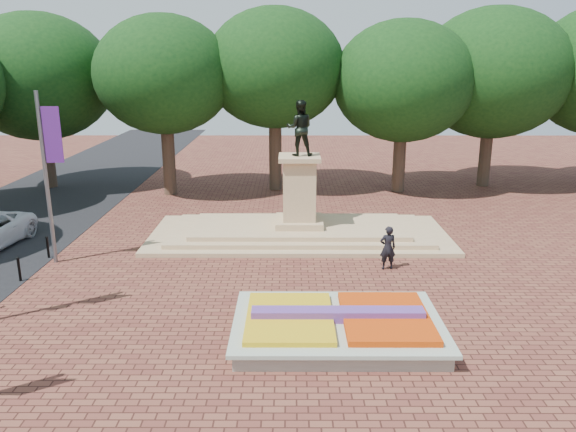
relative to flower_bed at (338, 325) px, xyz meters
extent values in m
plane|color=brown|center=(-1.03, 2.00, -0.38)|extent=(90.00, 90.00, 0.00)
cube|color=gray|center=(-0.03, 0.00, -0.15)|extent=(6.00, 4.00, 0.45)
cube|color=#B6C1AF|center=(-0.03, 0.00, 0.12)|extent=(6.30, 4.30, 0.12)
cube|color=#CF470B|center=(1.42, 0.00, 0.25)|extent=(2.60, 3.40, 0.22)
cube|color=gold|center=(-1.48, 0.00, 0.24)|extent=(2.60, 3.40, 0.18)
cube|color=#552F81|center=(-0.03, 0.00, 0.34)|extent=(5.20, 0.55, 0.38)
cube|color=tan|center=(-1.03, 10.00, -0.28)|extent=(14.00, 6.00, 0.20)
cube|color=tan|center=(-1.03, 10.00, -0.08)|extent=(12.00, 5.00, 0.20)
cube|color=tan|center=(-1.03, 10.00, 0.12)|extent=(10.00, 4.00, 0.20)
cube|color=tan|center=(-1.03, 10.00, 0.37)|extent=(2.20, 2.20, 0.30)
cube|color=tan|center=(-1.03, 10.00, 1.92)|extent=(1.50, 1.50, 2.80)
cube|color=tan|center=(-1.03, 10.00, 3.42)|extent=(1.90, 1.90, 0.20)
imported|color=black|center=(-1.03, 10.00, 4.77)|extent=(1.22, 0.95, 2.50)
cylinder|color=#3C2C21|center=(-17.03, 20.00, 1.62)|extent=(0.80, 0.80, 4.00)
ellipsoid|color=black|center=(-17.03, 20.00, 6.32)|extent=(8.80, 8.80, 7.48)
cylinder|color=#3C2C21|center=(-9.03, 20.00, 1.62)|extent=(0.80, 0.80, 4.00)
ellipsoid|color=black|center=(-9.03, 20.00, 6.32)|extent=(8.80, 8.80, 7.48)
cylinder|color=#3C2C21|center=(-2.03, 20.00, 1.62)|extent=(0.80, 0.80, 4.00)
ellipsoid|color=black|center=(-2.03, 20.00, 6.32)|extent=(8.80, 8.80, 7.48)
cylinder|color=#3C2C21|center=(4.97, 20.00, 1.62)|extent=(0.80, 0.80, 4.00)
ellipsoid|color=black|center=(4.97, 20.00, 6.32)|extent=(8.80, 8.80, 7.48)
cylinder|color=#3C2C21|center=(11.97, 20.00, 1.62)|extent=(0.80, 0.80, 4.00)
ellipsoid|color=black|center=(11.97, 20.00, 6.32)|extent=(8.80, 8.80, 7.48)
cylinder|color=slate|center=(-11.23, 6.50, 3.12)|extent=(0.16, 0.16, 7.00)
cube|color=#581E7F|center=(-10.78, 6.50, 4.92)|extent=(0.70, 0.04, 2.20)
cylinder|color=black|center=(-11.73, 4.40, 0.07)|extent=(0.10, 0.10, 0.90)
sphere|color=black|center=(-11.73, 4.40, 0.54)|extent=(0.12, 0.12, 0.12)
cylinder|color=black|center=(-11.73, 7.00, 0.07)|extent=(0.10, 0.10, 0.90)
sphere|color=black|center=(-11.73, 7.00, 0.54)|extent=(0.12, 0.12, 0.12)
imported|color=black|center=(2.44, 5.76, 0.52)|extent=(0.70, 0.50, 1.80)
camera|label=1|loc=(-1.48, -15.47, 7.77)|focal=35.00mm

